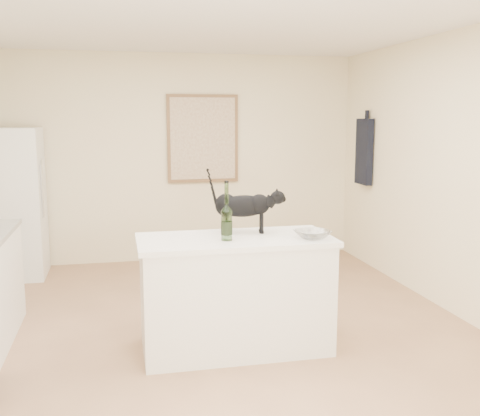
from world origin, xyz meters
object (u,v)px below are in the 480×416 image
object	(u,v)px
black_cat	(243,209)
glass_bowl	(312,234)
fridge	(12,203)
wine_bottle	(227,214)

from	to	relation	value
black_cat	glass_bowl	world-z (taller)	black_cat
fridge	wine_bottle	size ratio (longest dim) A/B	4.29
fridge	black_cat	world-z (taller)	fridge
wine_bottle	black_cat	bearing A→B (deg)	53.94
glass_bowl	wine_bottle	bearing A→B (deg)	172.83
black_cat	wine_bottle	bearing A→B (deg)	-114.20
fridge	wine_bottle	world-z (taller)	fridge
fridge	glass_bowl	bearing A→B (deg)	-46.03
black_cat	wine_bottle	xyz separation A→B (m)	(-0.18, -0.25, 0.01)
fridge	black_cat	size ratio (longest dim) A/B	3.09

